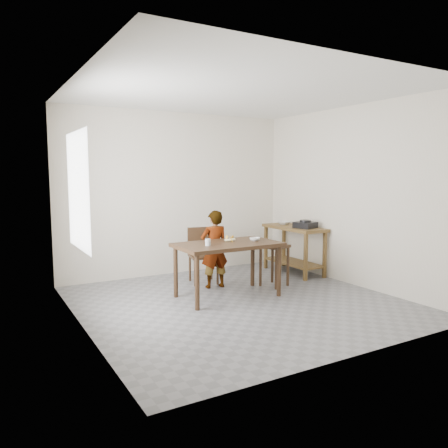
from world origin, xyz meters
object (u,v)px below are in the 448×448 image
prep_counter (294,250)px  dining_chair (203,256)px  dining_table (228,270)px  child (214,249)px  stool (274,265)px

prep_counter → dining_chair: 1.66m
prep_counter → dining_chair: size_ratio=1.41×
dining_table → child: bearing=81.5°
prep_counter → dining_chair: bearing=174.8°
dining_table → stool: size_ratio=2.22×
dining_table → child: child is taller
dining_chair → stool: 1.10m
stool → prep_counter: bearing=33.8°
stool → child: bearing=155.9°
prep_counter → dining_table: bearing=-157.9°
dining_chair → prep_counter: bearing=7.6°
dining_chair → stool: dining_chair is taller
dining_chair → stool: bearing=-26.7°
prep_counter → stool: size_ratio=1.91×
prep_counter → stool: 0.98m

